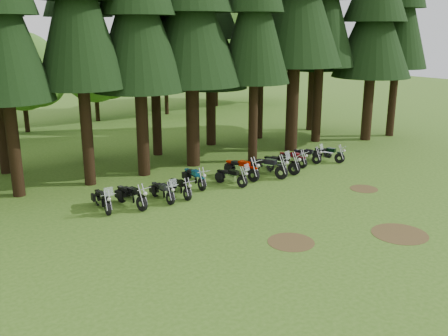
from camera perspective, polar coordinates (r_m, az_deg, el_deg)
The scene contains 23 objects.
ground at distance 22.63m, azimuth 9.62°, elevation -4.81°, with size 120.00×120.00×0.00m, color #38641A.
pine_front_9 at distance 36.96m, azimuth 16.97°, elevation 17.70°, with size 5.44×5.44×15.89m.
pine_back_4 at distance 33.92m, azimuth -1.58°, elevation 16.43°, with size 4.94×4.94×13.78m.
decid_3 at distance 41.21m, azimuth -21.71°, elevation 10.03°, with size 6.12×5.95×7.65m.
decid_4 at distance 44.38m, azimuth -14.16°, elevation 10.81°, with size 5.93×5.76×7.41m.
decid_5 at distance 46.74m, azimuth -6.21°, elevation 13.70°, with size 8.45×8.21×10.56m.
decid_6 at distance 51.48m, azimuth -0.48°, elevation 12.83°, with size 7.06×6.86×8.82m.
decid_7 at distance 54.14m, azimuth 3.69°, elevation 14.03°, with size 8.44×8.20×10.55m.
dirt_patch_0 at distance 19.34m, azimuth 7.66°, elevation -8.38°, with size 1.80×1.80×0.01m, color #4C3D1E.
dirt_patch_1 at distance 26.19m, azimuth 15.69°, elevation -2.30°, with size 1.40×1.40×0.01m, color #4C3D1E.
dirt_patch_2 at distance 21.07m, azimuth 19.43°, elevation -7.10°, with size 2.20×2.20×0.01m, color #4C3D1E.
motorcycle_0 at distance 22.88m, azimuth -13.70°, elevation -3.63°, with size 0.51×2.13×1.34m.
motorcycle_1 at distance 23.04m, azimuth -10.57°, elevation -3.23°, with size 0.47×2.27×0.92m.
motorcycle_2 at distance 23.59m, azimuth -7.04°, elevation -2.71°, with size 0.39×2.06×1.30m.
motorcycle_3 at distance 24.12m, azimuth -5.07°, elevation -2.28°, with size 0.31×2.01×0.82m.
motorcycle_4 at distance 25.51m, azimuth -3.40°, elevation -1.15°, with size 0.38×2.18×0.89m.
motorcycle_5 at distance 25.70m, azimuth 0.83°, elevation -1.05°, with size 0.84×2.02×1.29m.
motorcycle_6 at distance 26.83m, azimuth 1.98°, elevation -0.15°, with size 0.57×2.43×0.99m.
motorcycle_7 at distance 27.23m, azimuth 4.99°, elevation 0.09°, with size 1.15×2.47×1.59m.
motorcycle_8 at distance 28.07m, azimuth 6.48°, elevation 0.45°, with size 0.94×2.29×0.97m.
motorcycle_9 at distance 29.53m, azimuth 7.80°, elevation 1.03°, with size 0.50×2.02×0.83m.
motorcycle_10 at distance 30.49m, azimuth 9.42°, elevation 1.43°, with size 0.84×1.97×1.26m.
motorcycle_11 at distance 30.94m, azimuth 11.83°, elevation 1.54°, with size 0.78×2.02×0.85m.
Camera 1 is at (-15.47, -14.50, 7.89)m, focal length 40.00 mm.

